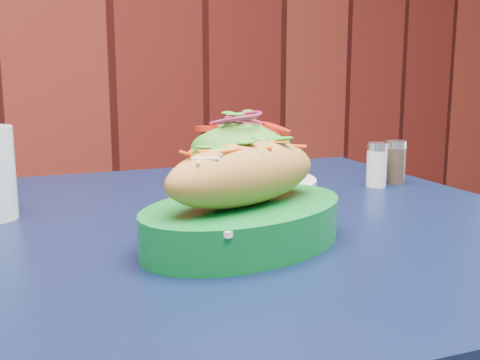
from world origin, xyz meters
TOP-DOWN VIEW (x-y plane):
  - cafe_table at (-0.46, 1.54)m, footprint 0.97×0.97m
  - banh_mi_basket at (-0.51, 1.45)m, footprint 0.29×0.22m
  - salad_plate at (-0.33, 1.71)m, footprint 0.24×0.24m
  - salt_shaker at (-0.15, 1.58)m, footprint 0.03×0.03m
  - pepper_shaker at (-0.11, 1.58)m, footprint 0.03×0.03m

SIDE VIEW (x-z plane):
  - cafe_table at x=-0.46m, z-range 0.29..1.04m
  - salt_shaker at x=-0.15m, z-range 0.75..0.82m
  - pepper_shaker at x=-0.11m, z-range 0.75..0.82m
  - banh_mi_basket at x=-0.51m, z-range 0.74..0.86m
  - salad_plate at x=-0.33m, z-range 0.74..0.86m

